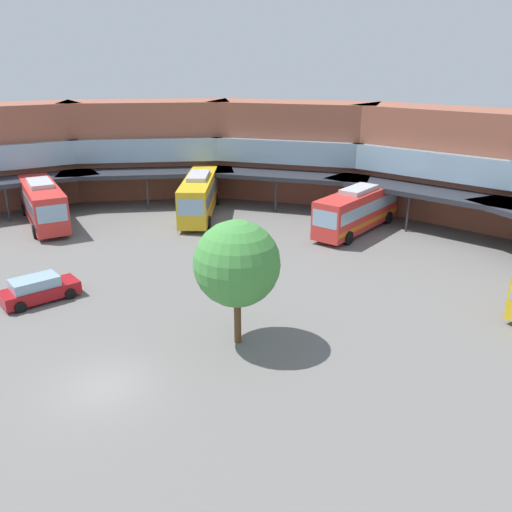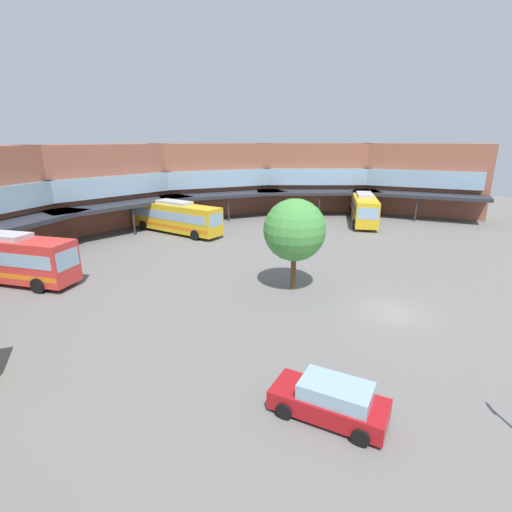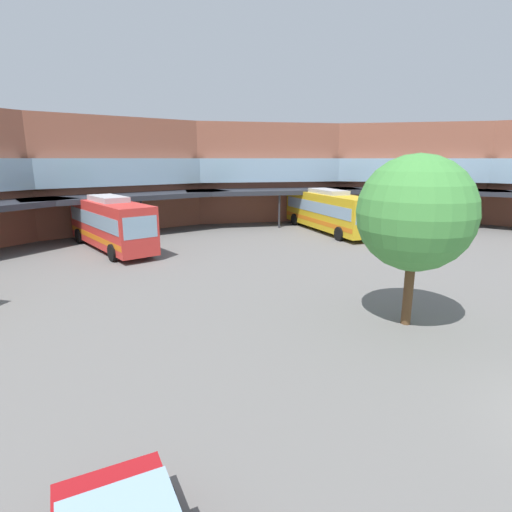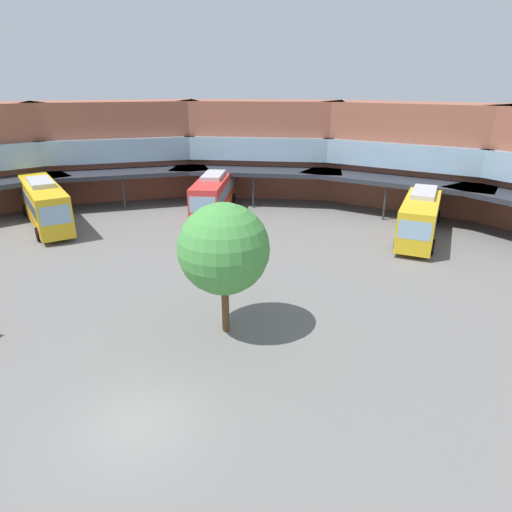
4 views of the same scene
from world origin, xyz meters
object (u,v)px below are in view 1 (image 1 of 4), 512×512
(plaza_tree, at_px, (237,264))
(bus_4, at_px, (199,195))
(parked_car, at_px, (39,289))
(bus_0, at_px, (43,203))
(bus_3, at_px, (357,209))

(plaza_tree, bearing_deg, bus_4, 153.45)
(bus_4, xyz_separation_m, parked_car, (9.99, -17.25, -1.25))
(plaza_tree, bearing_deg, parked_car, -149.12)
(bus_0, relative_size, bus_4, 1.06)
(bus_4, distance_m, plaza_tree, 23.77)
(bus_4, bearing_deg, parked_car, -22.01)
(parked_car, distance_m, plaza_tree, 13.49)
(bus_0, height_order, plaza_tree, plaza_tree)
(parked_car, relative_size, plaza_tree, 0.69)
(bus_0, bearing_deg, bus_3, 57.17)
(bus_0, xyz_separation_m, bus_3, (17.82, 20.44, -0.06))
(parked_car, bearing_deg, bus_0, 70.25)
(bus_0, distance_m, parked_car, 16.69)
(bus_3, xyz_separation_m, bus_4, (-11.93, -8.17, 0.09))
(bus_3, relative_size, parked_car, 2.42)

